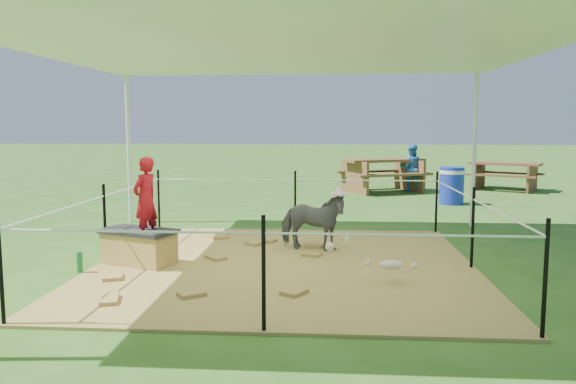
# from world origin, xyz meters

# --- Properties ---
(ground) EXTENTS (90.00, 90.00, 0.00)m
(ground) POSITION_xyz_m (0.00, 0.00, 0.00)
(ground) COLOR #2D5919
(ground) RESTS_ON ground
(hay_patch) EXTENTS (4.60, 4.60, 0.03)m
(hay_patch) POSITION_xyz_m (0.00, 0.00, 0.01)
(hay_patch) COLOR brown
(hay_patch) RESTS_ON ground
(canopy_tent) EXTENTS (6.30, 6.30, 2.90)m
(canopy_tent) POSITION_xyz_m (0.00, 0.00, 2.69)
(canopy_tent) COLOR silver
(canopy_tent) RESTS_ON ground
(rope_fence) EXTENTS (4.54, 4.54, 1.00)m
(rope_fence) POSITION_xyz_m (0.00, -0.00, 0.64)
(rope_fence) COLOR black
(rope_fence) RESTS_ON ground
(straw_bale) EXTENTS (0.96, 0.72, 0.38)m
(straw_bale) POSITION_xyz_m (-1.79, -0.11, 0.22)
(straw_bale) COLOR olive
(straw_bale) RESTS_ON hay_patch
(dark_cloth) EXTENTS (1.03, 0.78, 0.05)m
(dark_cloth) POSITION_xyz_m (-1.79, -0.11, 0.44)
(dark_cloth) COLOR black
(dark_cloth) RESTS_ON straw_bale
(woman) EXTENTS (0.37, 0.44, 1.03)m
(woman) POSITION_xyz_m (-1.69, -0.11, 0.93)
(woman) COLOR #B3111C
(woman) RESTS_ON straw_bale
(green_bottle) EXTENTS (0.09, 0.09, 0.24)m
(green_bottle) POSITION_xyz_m (-2.34, -0.56, 0.15)
(green_bottle) COLOR #186C30
(green_bottle) RESTS_ON hay_patch
(pony) EXTENTS (1.01, 0.63, 0.79)m
(pony) POSITION_xyz_m (0.32, 0.78, 0.43)
(pony) COLOR #4E4E53
(pony) RESTS_ON hay_patch
(pink_hat) EXTENTS (0.25, 0.25, 0.11)m
(pink_hat) POSITION_xyz_m (0.32, 0.78, 0.88)
(pink_hat) COLOR #FF93C5
(pink_hat) RESTS_ON pony
(foal) EXTENTS (0.80, 0.44, 0.44)m
(foal) POSITION_xyz_m (1.21, -0.74, 0.25)
(foal) COLOR beige
(foal) RESTS_ON hay_patch
(trash_barrel) EXTENTS (0.59, 0.59, 0.82)m
(trash_barrel) POSITION_xyz_m (3.24, 5.72, 0.41)
(trash_barrel) COLOR #162AA8
(trash_barrel) RESTS_ON ground
(picnic_table_near) EXTENTS (2.49, 2.19, 0.86)m
(picnic_table_near) POSITION_xyz_m (1.95, 7.96, 0.43)
(picnic_table_near) COLOR brown
(picnic_table_near) RESTS_ON ground
(picnic_table_far) EXTENTS (2.17, 1.98, 0.74)m
(picnic_table_far) POSITION_xyz_m (5.26, 8.61, 0.37)
(picnic_table_far) COLOR brown
(picnic_table_far) RESTS_ON ground
(distant_person) EXTENTS (0.66, 0.55, 1.24)m
(distant_person) POSITION_xyz_m (2.69, 7.99, 0.62)
(distant_person) COLOR #357CC8
(distant_person) RESTS_ON ground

